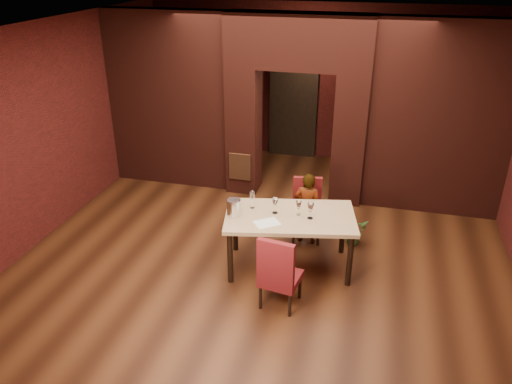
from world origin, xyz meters
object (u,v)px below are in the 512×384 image
dining_table (289,241)px  chair_far (307,211)px  chair_near (281,270)px  person_seated (307,208)px  wine_glass_c (310,211)px  wine_glass_a (275,206)px  potted_plant (354,231)px  water_bottle (252,199)px  wine_glass_b (299,208)px  wine_bucket (234,208)px

dining_table → chair_far: 0.83m
chair_near → person_seated: bearing=-84.2°
wine_glass_c → wine_glass_a: bearing=176.6°
chair_far → potted_plant: bearing=-5.0°
chair_far → water_bottle: bearing=-141.7°
chair_far → wine_glass_b: 0.89m
chair_near → wine_glass_c: size_ratio=4.53×
wine_glass_c → wine_bucket: bearing=-170.3°
person_seated → water_bottle: (-0.69, -0.65, 0.39)m
dining_table → water_bottle: size_ratio=6.54×
dining_table → wine_glass_c: (0.28, -0.02, 0.53)m
potted_plant → wine_bucket: bearing=-146.2°
chair_far → person_seated: 0.12m
wine_glass_c → wine_bucket: wine_bucket is taller
wine_bucket → water_bottle: bearing=56.6°
chair_near → potted_plant: (0.79, 1.72, -0.30)m
chair_far → wine_glass_c: bearing=-87.9°
dining_table → water_bottle: water_bottle is taller
wine_glass_c → potted_plant: wine_glass_c is taller
chair_far → wine_glass_c: wine_glass_c is taller
wine_glass_b → wine_bucket: (-0.85, -0.23, 0.01)m
wine_glass_b → wine_bucket: wine_bucket is taller
water_bottle → person_seated: bearing=43.6°
person_seated → wine_bucket: bearing=52.4°
chair_near → potted_plant: bearing=-106.3°
person_seated → wine_bucket: person_seated is taller
chair_near → person_seated: person_seated is taller
chair_far → wine_glass_a: 0.98m
wine_glass_b → wine_bucket: bearing=-164.5°
chair_near → wine_glass_b: bearing=-84.8°
dining_table → wine_glass_a: 0.57m
wine_glass_b → potted_plant: wine_glass_b is taller
dining_table → person_seated: bearing=68.4°
wine_bucket → dining_table: bearing=14.5°
chair_near → wine_bucket: bearing=-31.1°
wine_glass_a → water_bottle: size_ratio=0.82×
wine_glass_b → chair_near: bearing=-93.1°
wine_glass_a → wine_bucket: size_ratio=0.94×
chair_far → wine_glass_b: size_ratio=4.70×
wine_glass_b → wine_glass_c: bearing=-19.5°
potted_plant → chair_far: bearing=-175.8°
wine_glass_c → water_bottle: (-0.83, 0.10, 0.02)m
potted_plant → chair_near: bearing=-114.6°
dining_table → wine_glass_b: bearing=10.2°
wine_glass_b → wine_glass_c: 0.18m
wine_glass_a → wine_glass_b: (0.32, 0.03, -0.01)m
dining_table → water_bottle: (-0.56, 0.09, 0.55)m
wine_glass_c → water_bottle: water_bottle is taller
wine_bucket → wine_glass_a: bearing=21.2°
wine_bucket → water_bottle: 0.33m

